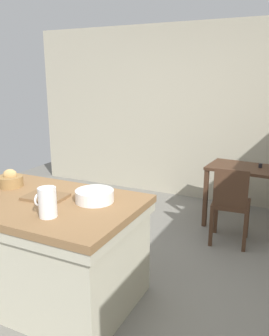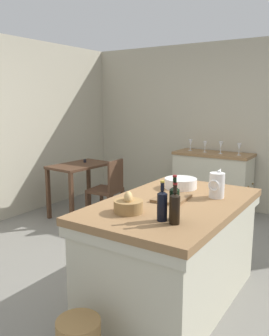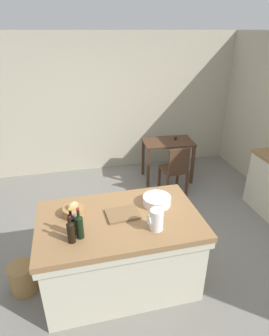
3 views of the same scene
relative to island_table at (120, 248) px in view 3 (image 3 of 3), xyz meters
The scene contains 13 objects.
ground_plane 0.73m from the island_table, 53.25° to the left, with size 6.76×6.76×0.00m, color slate.
wall_back 3.17m from the island_table, 83.76° to the left, with size 5.32×0.12×2.60m, color #B2AA93.
island_table is the anchor object (origin of this frame).
writing_desk 2.58m from the island_table, 59.10° to the left, with size 0.94×0.63×0.83m.
wooden_chair 2.07m from the island_table, 52.49° to the left, with size 0.43×0.43×0.91m.
pitcher 0.66m from the island_table, 39.35° to the right, with size 0.17×0.13×0.26m.
wash_bowl 0.65m from the island_table, 18.45° to the left, with size 0.31×0.31×0.10m, color white.
bread_basket 0.66m from the island_table, 161.39° to the left, with size 0.22×0.22×0.16m.
cutting_board 0.42m from the island_table, 40.85° to the left, with size 0.34×0.25×0.02m, color brown.
wine_bottle_dark 0.70m from the island_table, 152.59° to the right, with size 0.07×0.07×0.32m.
wine_bottle_amber 0.72m from the island_table, 162.36° to the right, with size 0.07×0.07×0.29m.
wine_bottle_green 0.75m from the island_table, 152.34° to the right, with size 0.07×0.07×0.29m.
wicker_hamper 1.11m from the island_table, behind, with size 0.29×0.29×0.34m, color olive.
Camera 3 is at (-0.73, -2.76, 2.61)m, focal length 29.99 mm.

